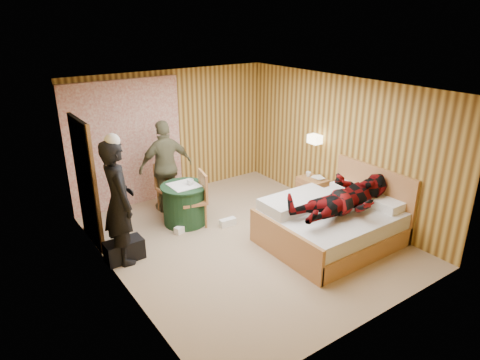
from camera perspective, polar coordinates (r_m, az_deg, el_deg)
floor at (r=7.14m, az=0.65°, el=-7.92°), size 4.20×5.00×0.01m
ceiling at (r=6.30m, az=0.74°, el=12.31°), size 4.20×5.00×0.01m
wall_back at (r=8.68m, az=-9.01°, el=6.14°), size 4.20×0.02×2.50m
wall_left at (r=5.74m, az=-16.63°, el=-2.58°), size 0.02×5.00×2.50m
wall_right at (r=7.97m, az=13.11°, el=4.46°), size 0.02×5.00×2.50m
curtain at (r=8.26m, az=-15.00°, el=4.52°), size 2.20×0.08×2.40m
doorway at (r=7.09m, az=-19.88°, el=-0.33°), size 0.06×0.90×2.05m
wall_lamp at (r=8.12m, az=9.96°, el=5.39°), size 0.26×0.24×0.16m
bed at (r=7.10m, az=12.12°, el=-5.67°), size 2.06×1.62×1.11m
nightstand at (r=8.39m, az=9.59°, el=-1.46°), size 0.41×0.56×0.54m
round_table at (r=7.59m, az=-7.37°, el=-3.16°), size 0.81×0.81×0.72m
chair_far at (r=8.06m, az=-9.63°, el=-0.44°), size 0.44×0.44×0.93m
chair_near at (r=7.41m, az=-5.74°, el=-2.02°), size 0.53×0.53×0.97m
duffel_bag at (r=6.75m, az=-15.18°, el=-9.02°), size 0.57×0.31×0.32m
sneaker_left at (r=7.40m, az=-7.80°, el=-6.46°), size 0.29×0.19×0.12m
sneaker_right at (r=7.54m, az=-1.64°, el=-5.65°), size 0.30×0.13×0.13m
woman_standing at (r=6.41m, az=-15.85°, el=-2.90°), size 0.49×0.72×1.89m
man_at_table at (r=7.97m, az=-9.84°, el=1.79°), size 1.04×0.51×1.72m
man_on_bed at (r=6.71m, az=14.13°, el=-1.24°), size 0.86×0.67×1.77m
book_lower at (r=8.26m, az=9.95°, el=0.16°), size 0.17×0.23×0.02m
book_upper at (r=8.25m, az=9.96°, el=0.29°), size 0.22×0.26×0.02m
cup_nightstand at (r=8.36m, az=9.10°, el=0.76°), size 0.12×0.12×0.09m
cup_table at (r=7.43m, az=-6.66°, el=-0.26°), size 0.15×0.15×0.10m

